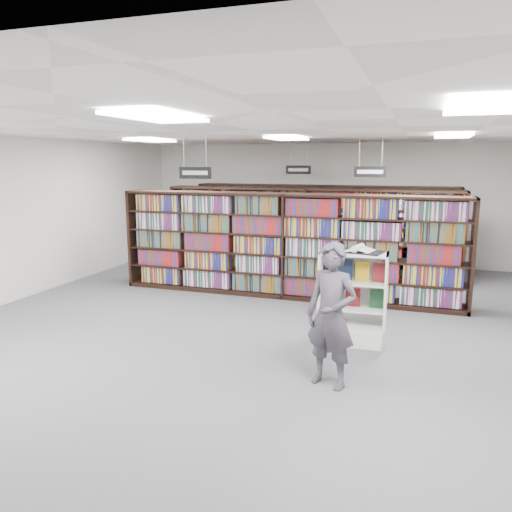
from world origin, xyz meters
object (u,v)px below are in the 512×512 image
(bookshelf_row_near, at_px, (286,246))
(shopper, at_px, (331,315))
(endcap_display, at_px, (352,312))
(open_book, at_px, (359,250))

(bookshelf_row_near, distance_m, shopper, 4.15)
(endcap_display, bearing_deg, bookshelf_row_near, 124.11)
(bookshelf_row_near, xyz_separation_m, shopper, (1.60, -3.82, -0.16))
(bookshelf_row_near, bearing_deg, endcap_display, -53.36)
(bookshelf_row_near, height_order, endcap_display, bookshelf_row_near)
(endcap_display, distance_m, open_book, 0.96)
(shopper, bearing_deg, open_book, 104.58)
(bookshelf_row_near, height_order, open_book, bookshelf_row_near)
(endcap_display, relative_size, shopper, 0.78)
(open_book, xyz_separation_m, shopper, (-0.11, -1.62, -0.54))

